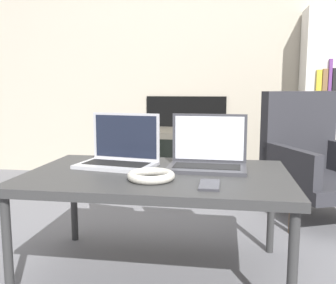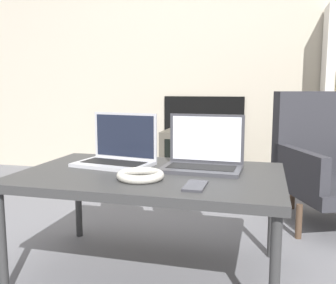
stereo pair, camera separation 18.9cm
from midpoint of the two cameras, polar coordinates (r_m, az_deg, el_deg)
The scene contains 8 objects.
wall_back at distance 3.54m, azimuth 8.63°, elevation 15.51°, with size 7.00×0.08×2.60m.
table at distance 1.63m, azimuth 0.65°, elevation -5.84°, with size 1.13×0.71×0.47m.
laptop_left at distance 1.79m, azimuth -4.64°, elevation -1.66°, with size 0.38×0.28×0.24m.
laptop_right at distance 1.70m, azimuth 8.61°, elevation -2.25°, with size 0.35×0.23×0.24m.
headphones at distance 1.49m, azimuth -0.68°, elevation -5.11°, with size 0.19×0.19×0.03m.
phone at distance 1.39m, azimuth 8.10°, elevation -6.68°, with size 0.07×0.15×0.01m.
tv at distance 3.26m, azimuth 6.25°, elevation -2.33°, with size 0.56×0.52×0.47m.
armchair at distance 2.57m, azimuth 24.77°, elevation -2.51°, with size 0.73×0.79×0.81m.
Camera 2 is at (0.48, -1.27, 0.83)m, focal length 40.00 mm.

